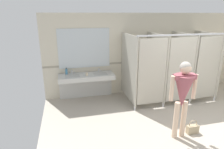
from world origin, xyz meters
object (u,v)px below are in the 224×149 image
Objects in this scene: handbag at (192,129)px; paper_cup at (87,74)px; person_standing at (183,91)px; soap_dispenser at (66,71)px.

handbag is 3.17m from paper_cup.
person_standing is at bearing -53.59° from paper_cup.
person_standing is 5.09× the size of handbag.
soap_dispenser is at bearing 154.54° from paper_cup.
paper_cup is (-1.70, 2.30, -0.20)m from person_standing.
soap_dispenser is at bearing 136.30° from handbag.
soap_dispenser is (-2.28, 2.58, -0.16)m from person_standing.
soap_dispenser is 2.38× the size of paper_cup.
handbag is 3.83× the size of paper_cup.
handbag is 1.61× the size of soap_dispenser.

